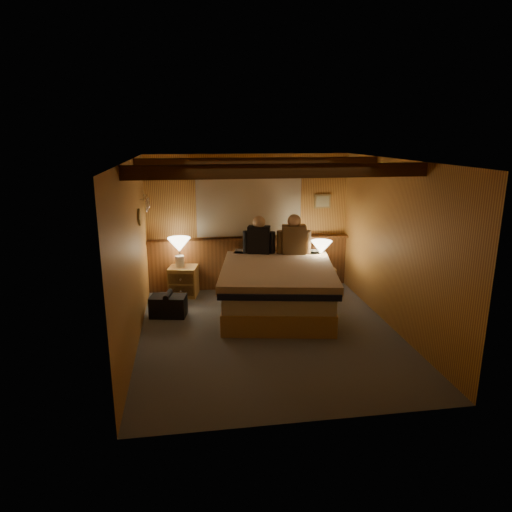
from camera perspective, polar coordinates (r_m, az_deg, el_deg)
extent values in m
plane|color=#50555F|center=(6.56, 1.62, -9.55)|extent=(4.20, 4.20, 0.00)
plane|color=#C38949|center=(5.98, 1.79, 11.87)|extent=(4.20, 4.20, 0.00)
plane|color=gold|center=(8.19, -0.93, 4.25)|extent=(3.60, 0.00, 3.60)
plane|color=gold|center=(6.11, -15.15, 0.00)|extent=(0.00, 4.20, 4.20)
plane|color=gold|center=(6.71, 17.00, 1.20)|extent=(0.00, 4.20, 4.20)
plane|color=gold|center=(4.21, 6.85, -6.35)|extent=(3.60, 0.00, 3.60)
cube|color=brown|center=(8.30, -0.85, -0.92)|extent=(3.60, 0.12, 0.90)
cube|color=brown|center=(8.13, -0.81, 2.15)|extent=(3.60, 0.22, 0.04)
cylinder|color=#4B2D12|center=(7.99, -0.88, 10.14)|extent=(2.10, 0.05, 0.05)
sphere|color=#4B2D12|center=(7.92, -8.54, 9.93)|extent=(0.08, 0.08, 0.08)
sphere|color=#4B2D12|center=(8.20, 6.52, 10.17)|extent=(0.08, 0.08, 0.08)
cube|color=beige|center=(8.07, -0.87, 6.25)|extent=(1.85, 0.08, 1.05)
cube|color=#4B2D12|center=(5.40, 2.95, 10.57)|extent=(3.60, 0.15, 0.16)
cube|color=#4B2D12|center=(6.87, 0.41, 11.52)|extent=(3.60, 0.15, 0.16)
cylinder|color=silver|center=(7.56, -13.70, 7.16)|extent=(0.03, 0.55, 0.03)
torus|color=silver|center=(7.43, -13.51, 6.10)|extent=(0.01, 0.21, 0.21)
torus|color=silver|center=(7.66, -13.38, 6.36)|extent=(0.01, 0.21, 0.21)
cube|color=#A48A52|center=(8.40, 8.31, 6.78)|extent=(0.30, 0.03, 0.25)
cube|color=beige|center=(8.38, 8.34, 6.77)|extent=(0.24, 0.01, 0.19)
cube|color=tan|center=(7.32, 2.66, -5.54)|extent=(1.96, 2.39, 0.32)
cube|color=silver|center=(7.22, 2.69, -3.38)|extent=(1.91, 2.35, 0.26)
cube|color=black|center=(6.92, 2.75, -2.81)|extent=(1.94, 1.98, 0.09)
cube|color=#D69399|center=(7.03, 2.73, -1.88)|extent=(2.02, 2.20, 0.13)
cube|color=silver|center=(7.97, -0.36, 0.00)|extent=(0.70, 0.47, 0.17)
cube|color=silver|center=(7.98, 5.50, -0.03)|extent=(0.70, 0.47, 0.17)
cube|color=tan|center=(8.03, -9.04, -3.10)|extent=(0.55, 0.51, 0.52)
cube|color=brown|center=(7.81, -9.38, -2.84)|extent=(0.42, 0.11, 0.18)
cube|color=brown|center=(7.88, -9.32, -4.27)|extent=(0.42, 0.11, 0.18)
cylinder|color=silver|center=(7.81, -9.38, -2.84)|extent=(0.04, 0.04, 0.03)
cylinder|color=silver|center=(7.88, -9.32, -4.27)|extent=(0.04, 0.04, 0.03)
cube|color=tan|center=(7.98, 7.96, -3.18)|extent=(0.48, 0.43, 0.52)
cube|color=brown|center=(7.76, 8.39, -2.91)|extent=(0.42, 0.03, 0.18)
cube|color=brown|center=(7.83, 8.33, -4.35)|extent=(0.42, 0.03, 0.18)
cylinder|color=silver|center=(7.76, 8.39, -2.91)|extent=(0.03, 0.03, 0.03)
cylinder|color=silver|center=(7.83, 8.33, -4.35)|extent=(0.03, 0.03, 0.03)
cylinder|color=silver|center=(7.95, -9.50, -0.63)|extent=(0.15, 0.15, 0.19)
cylinder|color=silver|center=(7.91, -9.54, 0.27)|extent=(0.03, 0.03, 0.11)
cone|color=#FFF0C6|center=(7.87, -9.59, 1.41)|extent=(0.39, 0.39, 0.24)
cylinder|color=silver|center=(7.86, 8.10, -0.80)|extent=(0.14, 0.14, 0.18)
cylinder|color=silver|center=(7.83, 8.13, 0.03)|extent=(0.02, 0.02, 0.10)
cone|color=#FFF0C6|center=(7.80, 8.17, 1.09)|extent=(0.36, 0.36, 0.22)
cube|color=black|center=(7.79, 0.37, 1.94)|extent=(0.42, 0.31, 0.50)
cylinder|color=black|center=(7.82, -1.22, 1.70)|extent=(0.12, 0.12, 0.40)
cylinder|color=black|center=(7.77, 1.96, 1.61)|extent=(0.12, 0.12, 0.40)
sphere|color=tan|center=(7.72, 0.37, 4.23)|extent=(0.22, 0.22, 0.22)
cube|color=#513A20|center=(7.78, 4.75, 1.97)|extent=(0.42, 0.28, 0.52)
cylinder|color=#513A20|center=(7.76, 3.06, 1.66)|extent=(0.13, 0.13, 0.42)
cylinder|color=#513A20|center=(7.81, 6.42, 1.67)|extent=(0.13, 0.13, 0.42)
sphere|color=tan|center=(7.71, 4.81, 4.38)|extent=(0.23, 0.23, 0.23)
cube|color=black|center=(7.20, -10.89, -6.16)|extent=(0.59, 0.42, 0.32)
cylinder|color=black|center=(7.13, -10.96, -4.78)|extent=(0.15, 0.33, 0.09)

